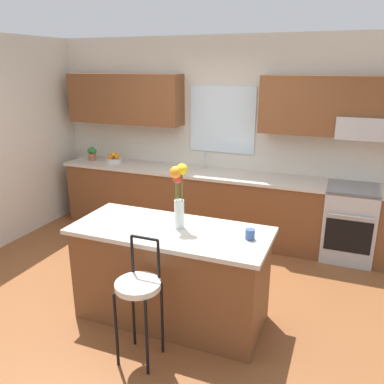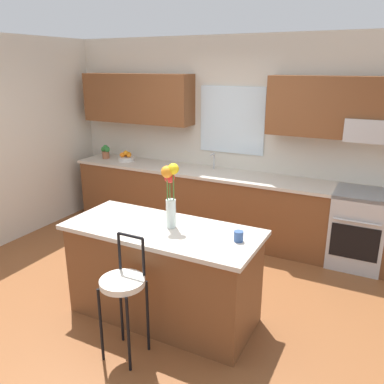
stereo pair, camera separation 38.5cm
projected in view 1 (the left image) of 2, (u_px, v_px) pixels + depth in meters
The scene contains 11 objects.
ground_plane at pixel (162, 296), 4.18m from camera, with size 14.00×14.00×0.00m, color brown.
back_wall_assembly at pixel (224, 127), 5.46m from camera, with size 5.60×0.50×2.70m.
counter_run at pixel (214, 204), 5.54m from camera, with size 4.56×0.64×0.92m.
sink_faucet at pixel (205, 159), 5.56m from camera, with size 0.02×0.13×0.23m.
oven_range at pixel (349, 223), 4.90m from camera, with size 0.60×0.64×0.92m.
kitchen_island at pixel (171, 274), 3.69m from camera, with size 1.80×0.78×0.92m.
bar_stool_near at pixel (139, 290), 3.11m from camera, with size 0.36×0.36×1.04m.
flower_vase at pixel (179, 190), 3.47m from camera, with size 0.15×0.14×0.59m.
mug_ceramic at pixel (250, 234), 3.33m from camera, with size 0.08×0.08×0.09m, color #33518C.
fruit_bowl_oranges at pixel (114, 159), 5.95m from camera, with size 0.24×0.24×0.16m.
potted_plant_small at pixel (92, 153), 6.06m from camera, with size 0.17×0.11×0.21m.
Camera 1 is at (1.64, -3.27, 2.32)m, focal length 37.15 mm.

